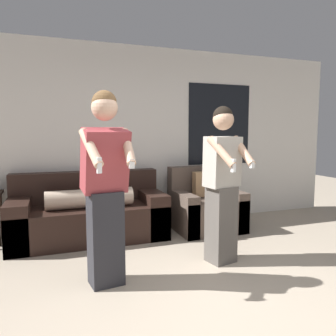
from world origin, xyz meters
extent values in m
plane|color=tan|center=(0.00, 0.00, 0.00)|extent=(14.00, 14.00, 0.00)
cube|color=silver|center=(0.00, 2.93, 1.35)|extent=(6.66, 0.06, 2.70)
cube|color=black|center=(1.27, 2.90, 1.55)|extent=(1.10, 0.01, 1.30)
cube|color=black|center=(-0.90, 2.42, 0.23)|extent=(2.00, 0.86, 0.45)
cube|color=black|center=(-0.90, 2.74, 0.67)|extent=(2.00, 0.22, 0.42)
cube|color=black|center=(-1.76, 2.42, 0.30)|extent=(0.28, 0.86, 0.59)
cube|color=black|center=(-0.04, 2.42, 0.30)|extent=(0.28, 0.86, 0.59)
cylinder|color=#CCB299|center=(-0.90, 2.31, 0.57)|extent=(1.10, 0.24, 0.24)
cube|color=brown|center=(0.76, 2.29, 0.24)|extent=(0.94, 0.81, 0.48)
cube|color=brown|center=(0.76, 2.60, 0.69)|extent=(0.94, 0.20, 0.43)
cube|color=brown|center=(0.38, 2.29, 0.29)|extent=(0.18, 0.81, 0.58)
cube|color=brown|center=(1.14, 2.29, 0.29)|extent=(0.18, 0.81, 0.58)
cube|color=#A87F56|center=(0.76, 2.35, 0.67)|extent=(0.36, 0.14, 0.36)
cylinder|color=#332319|center=(-2.01, 2.83, 0.31)|extent=(0.04, 0.04, 0.63)
cube|color=#28282D|center=(-0.90, 1.05, 0.44)|extent=(0.33, 0.28, 0.89)
cube|color=#99383D|center=(-0.90, 1.01, 1.17)|extent=(0.44, 0.38, 0.60)
sphere|color=#DBAD8E|center=(-0.89, 1.00, 1.64)|extent=(0.23, 0.23, 0.23)
sphere|color=brown|center=(-0.89, 1.01, 1.68)|extent=(0.22, 0.22, 0.22)
cylinder|color=#DBAD8E|center=(-1.04, 0.84, 1.30)|extent=(0.18, 0.36, 0.33)
cube|color=white|center=(-0.99, 0.70, 1.16)|extent=(0.04, 0.04, 0.13)
cylinder|color=#DBAD8E|center=(-0.71, 0.89, 1.30)|extent=(0.09, 0.36, 0.33)
cube|color=white|center=(-0.72, 0.74, 1.16)|extent=(0.05, 0.04, 0.08)
cube|color=#56514C|center=(0.38, 1.17, 0.42)|extent=(0.32, 0.30, 0.84)
cube|color=#ADA89E|center=(0.38, 1.16, 1.11)|extent=(0.41, 0.31, 0.54)
sphere|color=tan|center=(0.38, 1.16, 1.55)|extent=(0.22, 0.22, 0.22)
sphere|color=black|center=(0.38, 1.17, 1.59)|extent=(0.21, 0.21, 0.21)
cylinder|color=tan|center=(0.26, 0.98, 1.23)|extent=(0.21, 0.36, 0.32)
cube|color=white|center=(0.32, 0.84, 1.10)|extent=(0.04, 0.04, 0.13)
cylinder|color=tan|center=(0.56, 1.05, 1.23)|extent=(0.11, 0.36, 0.32)
cube|color=white|center=(0.57, 0.90, 1.10)|extent=(0.05, 0.05, 0.08)
camera|label=1|loc=(-1.34, -1.94, 1.42)|focal=35.00mm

